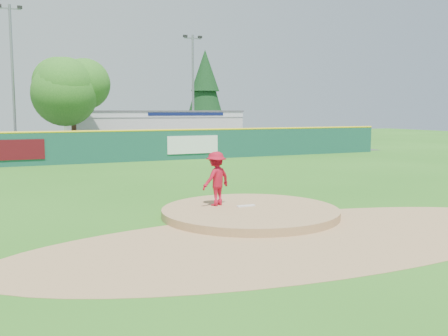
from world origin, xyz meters
name	(u,v)px	position (x,y,z in m)	size (l,w,h in m)	color
ground	(250,216)	(0.00, 0.00, 0.00)	(120.00, 120.00, 0.00)	#286B19
pitchers_mound	(250,216)	(0.00, 0.00, 0.00)	(5.50, 5.50, 0.50)	#9E774C
pitching_rubber	(246,206)	(0.00, 0.30, 0.27)	(0.60, 0.15, 0.04)	white
infield_dirt_arc	(303,238)	(0.00, -3.00, 0.01)	(15.40, 15.40, 0.01)	#9E774C
parking_lot	(97,152)	(0.00, 27.00, 0.01)	(44.00, 16.00, 0.02)	#38383A
pitcher	(216,179)	(-0.78, 0.88, 1.11)	(1.11, 0.64, 1.73)	#A80E24
van	(130,147)	(1.64, 22.49, 0.64)	(2.05, 4.45, 1.24)	white
pool_building_grp	(152,128)	(6.00, 31.99, 1.66)	(15.20, 8.20, 3.31)	silver
fence_banners	(109,147)	(-0.81, 17.92, 1.00)	(14.86, 0.04, 1.20)	#560C13
outfield_fence	(122,145)	(0.00, 18.00, 1.09)	(40.00, 0.14, 2.07)	#164A3D
deciduous_tree	(73,93)	(-2.00, 25.00, 4.55)	(5.60, 5.60, 7.36)	#382314
conifer_tree	(205,89)	(13.00, 36.00, 5.54)	(4.40, 4.40, 9.50)	#382314
light_pole_left	(13,73)	(-6.00, 27.00, 6.05)	(1.75, 0.25, 11.00)	gray
light_pole_right	(193,85)	(9.00, 29.00, 5.54)	(1.75, 0.25, 10.00)	gray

